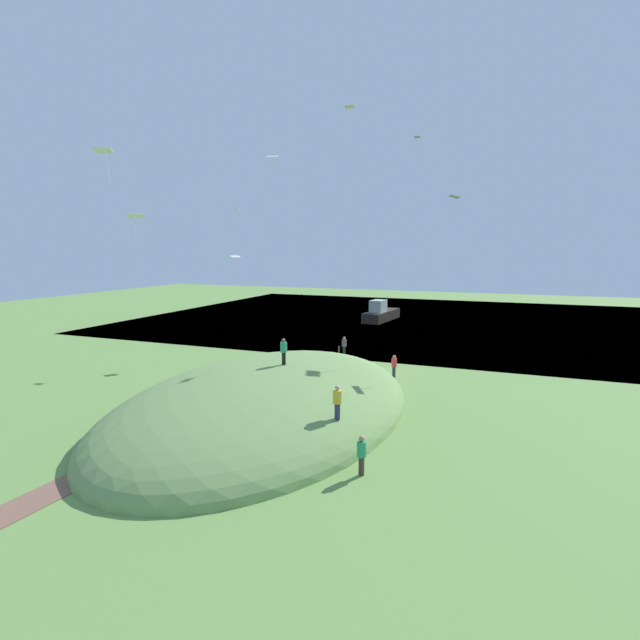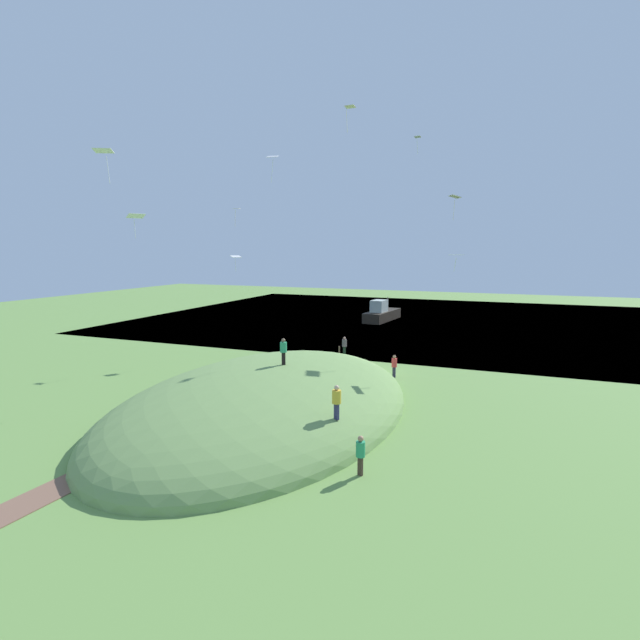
{
  "view_description": "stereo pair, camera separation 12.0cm",
  "coord_description": "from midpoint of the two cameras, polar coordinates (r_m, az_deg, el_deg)",
  "views": [
    {
      "loc": [
        37.45,
        10.55,
        10.01
      ],
      "look_at": [
        5.02,
        -2.2,
        4.94
      ],
      "focal_mm": 27.44,
      "sensor_mm": 36.0,
      "label": 1
    },
    {
      "loc": [
        37.41,
        10.67,
        10.01
      ],
      "look_at": [
        5.02,
        -2.2,
        4.94
      ],
      "focal_mm": 27.44,
      "sensor_mm": 36.0,
      "label": 2
    }
  ],
  "objects": [
    {
      "name": "lake_water",
      "position": [
        71.7,
        12.93,
        -0.12
      ],
      "size": [
        57.05,
        80.0,
        0.4
      ],
      "primitive_type": "cube",
      "color": "#476B8A",
      "rests_on": "ground_plane"
    },
    {
      "name": "kite_1",
      "position": [
        30.64,
        -20.58,
        11.21
      ],
      "size": [
        1.16,
        1.05,
        1.44
      ],
      "color": "white"
    },
    {
      "name": "person_near_shore",
      "position": [
        31.3,
        -4.18,
        -3.31
      ],
      "size": [
        0.59,
        0.59,
        1.72
      ],
      "rotation": [
        0.0,
        0.0,
        5.25
      ],
      "color": "black",
      "rests_on": "grass_hill"
    },
    {
      "name": "kite_6",
      "position": [
        44.74,
        11.4,
        20.09
      ],
      "size": [
        0.75,
        0.54,
        1.47
      ],
      "color": "white"
    },
    {
      "name": "person_watching_kites",
      "position": [
        24.62,
        2.09,
        -9.11
      ],
      "size": [
        0.61,
        0.61,
        1.77
      ],
      "rotation": [
        0.0,
        0.0,
        4.31
      ],
      "color": "#2D2D53",
      "rests_on": "grass_hill"
    },
    {
      "name": "person_walking_path",
      "position": [
        22.48,
        4.9,
        -14.93
      ],
      "size": [
        0.54,
        0.54,
        1.85
      ],
      "rotation": [
        0.0,
        0.0,
        1.19
      ],
      "color": "#402E25",
      "rests_on": "ground_plane"
    },
    {
      "name": "kite_3",
      "position": [
        48.3,
        -9.68,
        12.48
      ],
      "size": [
        0.56,
        0.69,
        1.78
      ],
      "color": "white"
    },
    {
      "name": "kite_4",
      "position": [
        46.88,
        -9.72,
        7.23
      ],
      "size": [
        1.13,
        1.04,
        1.55
      ],
      "color": "silver"
    },
    {
      "name": "kite_8",
      "position": [
        40.65,
        15.54,
        13.6
      ],
      "size": [
        1.32,
        1.15,
        1.96
      ],
      "color": "silver"
    },
    {
      "name": "mooring_post",
      "position": [
        45.56,
        2.34,
        -3.73
      ],
      "size": [
        0.14,
        0.14,
        1.07
      ],
      "primitive_type": "cylinder",
      "color": "brown",
      "rests_on": "ground_plane"
    },
    {
      "name": "person_on_hilltop",
      "position": [
        41.35,
        2.95,
        -2.79
      ],
      "size": [
        0.53,
        0.53,
        1.6
      ],
      "rotation": [
        0.0,
        0.0,
        5.19
      ],
      "color": "black",
      "rests_on": "grass_hill"
    },
    {
      "name": "kite_0",
      "position": [
        41.28,
        -5.49,
        18.26
      ],
      "size": [
        0.76,
        1.0,
        2.21
      ],
      "color": "white"
    },
    {
      "name": "kite_7",
      "position": [
        35.7,
        15.73,
        7.25
      ],
      "size": [
        1.03,
        1.1,
        1.19
      ],
      "color": "white"
    },
    {
      "name": "boat_on_lake",
      "position": [
        69.42,
        7.24,
        0.74
      ],
      "size": [
        8.8,
        3.51,
        3.16
      ],
      "rotation": [
        0.0,
        0.0,
        6.16
      ],
      "color": "black",
      "rests_on": "lake_water"
    },
    {
      "name": "kite_5",
      "position": [
        36.7,
        3.58,
        23.35
      ],
      "size": [
        0.55,
        0.74,
        1.78
      ],
      "color": "white"
    },
    {
      "name": "kite_2",
      "position": [
        34.71,
        -23.83,
        17.49
      ],
      "size": [
        1.22,
        1.38,
        2.06
      ],
      "color": "white"
    },
    {
      "name": "person_with_child",
      "position": [
        38.86,
        8.74,
        -5.04
      ],
      "size": [
        0.46,
        0.46,
        1.78
      ],
      "rotation": [
        0.0,
        0.0,
        1.44
      ],
      "color": "#2C2943",
      "rests_on": "ground_plane"
    },
    {
      "name": "ground_plane",
      "position": [
        40.17,
        5.68,
        -6.19
      ],
      "size": [
        160.0,
        160.0,
        0.0
      ],
      "primitive_type": "plane",
      "color": "#678F44"
    },
    {
      "name": "grass_hill",
      "position": [
        31.58,
        -6.06,
        -10.25
      ],
      "size": [
        26.48,
        16.58,
        5.36
      ],
      "primitive_type": "ellipsoid",
      "color": "#6D904E",
      "rests_on": "ground_plane"
    }
  ]
}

